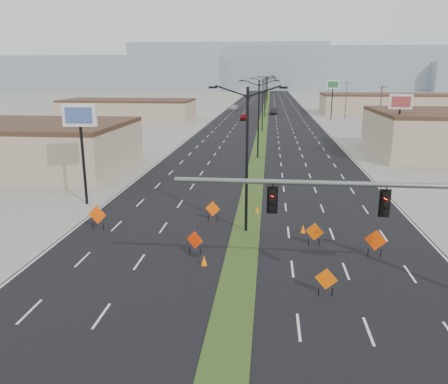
# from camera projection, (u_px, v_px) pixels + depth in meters

# --- Properties ---
(ground) EXTENTS (600.00, 600.00, 0.00)m
(ground) POSITION_uv_depth(u_px,v_px,m) (231.00, 324.00, 19.53)
(ground) COLOR gray
(ground) RESTS_ON ground
(road_surface) EXTENTS (25.00, 400.00, 0.02)m
(road_surface) POSITION_uv_depth(u_px,v_px,m) (264.00, 116.00, 115.51)
(road_surface) COLOR black
(road_surface) RESTS_ON ground
(median_strip) EXTENTS (2.00, 400.00, 0.04)m
(median_strip) POSITION_uv_depth(u_px,v_px,m) (264.00, 116.00, 115.51)
(median_strip) COLOR #304B1A
(median_strip) RESTS_ON ground
(building_sw_far) EXTENTS (30.00, 14.00, 4.50)m
(building_sw_far) POSITION_uv_depth(u_px,v_px,m) (129.00, 111.00, 103.74)
(building_sw_far) COLOR tan
(building_sw_far) RESTS_ON ground
(building_se_far) EXTENTS (44.00, 16.00, 5.00)m
(building_se_far) POSITION_uv_depth(u_px,v_px,m) (403.00, 105.00, 120.63)
(building_se_far) COLOR tan
(building_se_far) RESTS_ON ground
(mesa_west) EXTENTS (180.00, 50.00, 22.00)m
(mesa_west) POSITION_uv_depth(u_px,v_px,m) (92.00, 73.00, 297.45)
(mesa_west) COLOR #80919F
(mesa_west) RESTS_ON ground
(mesa_center) EXTENTS (220.00, 50.00, 28.00)m
(mesa_center) POSITION_uv_depth(u_px,v_px,m) (328.00, 69.00, 299.78)
(mesa_center) COLOR #80919F
(mesa_center) RESTS_ON ground
(mesa_backdrop) EXTENTS (140.00, 50.00, 32.00)m
(mesa_backdrop) POSITION_uv_depth(u_px,v_px,m) (229.00, 67.00, 325.49)
(mesa_backdrop) COLOR #80919F
(mesa_backdrop) RESTS_ON ground
(signal_mast) EXTENTS (16.30, 0.60, 8.00)m
(signal_mast) POSITION_uv_depth(u_px,v_px,m) (427.00, 214.00, 19.33)
(signal_mast) COLOR slate
(signal_mast) RESTS_ON ground
(streetlight_0) EXTENTS (5.15, 0.24, 10.02)m
(streetlight_0) POSITION_uv_depth(u_px,v_px,m) (247.00, 156.00, 29.62)
(streetlight_0) COLOR black
(streetlight_0) RESTS_ON ground
(streetlight_1) EXTENTS (5.15, 0.24, 10.02)m
(streetlight_1) POSITION_uv_depth(u_px,v_px,m) (258.00, 117.00, 56.50)
(streetlight_1) COLOR black
(streetlight_1) RESTS_ON ground
(streetlight_2) EXTENTS (5.15, 0.24, 10.02)m
(streetlight_2) POSITION_uv_depth(u_px,v_px,m) (263.00, 103.00, 83.37)
(streetlight_2) COLOR black
(streetlight_2) RESTS_ON ground
(streetlight_3) EXTENTS (5.15, 0.24, 10.02)m
(streetlight_3) POSITION_uv_depth(u_px,v_px,m) (265.00, 96.00, 110.25)
(streetlight_3) COLOR black
(streetlight_3) RESTS_ON ground
(streetlight_4) EXTENTS (5.15, 0.24, 10.02)m
(streetlight_4) POSITION_uv_depth(u_px,v_px,m) (266.00, 92.00, 137.12)
(streetlight_4) COLOR black
(streetlight_4) RESTS_ON ground
(streetlight_5) EXTENTS (5.15, 0.24, 10.02)m
(streetlight_5) POSITION_uv_depth(u_px,v_px,m) (267.00, 89.00, 164.00)
(streetlight_5) COLOR black
(streetlight_5) RESTS_ON ground
(streetlight_6) EXTENTS (5.15, 0.24, 10.02)m
(streetlight_6) POSITION_uv_depth(u_px,v_px,m) (267.00, 87.00, 190.87)
(streetlight_6) COLOR black
(streetlight_6) RESTS_ON ground
(utility_pole_1) EXTENTS (1.60, 0.20, 9.00)m
(utility_pole_1) POSITION_uv_depth(u_px,v_px,m) (380.00, 111.00, 73.88)
(utility_pole_1) COLOR #4C3823
(utility_pole_1) RESTS_ON ground
(utility_pole_2) EXTENTS (1.60, 0.20, 9.00)m
(utility_pole_2) POSITION_uv_depth(u_px,v_px,m) (346.00, 100.00, 107.47)
(utility_pole_2) COLOR #4C3823
(utility_pole_2) RESTS_ON ground
(utility_pole_3) EXTENTS (1.60, 0.20, 9.00)m
(utility_pole_3) POSITION_uv_depth(u_px,v_px,m) (328.00, 93.00, 141.07)
(utility_pole_3) COLOR #4C3823
(utility_pole_3) RESTS_ON ground
(car_left) EXTENTS (1.94, 4.60, 1.55)m
(car_left) POSITION_uv_depth(u_px,v_px,m) (244.00, 117.00, 105.51)
(car_left) COLOR maroon
(car_left) RESTS_ON ground
(car_mid) EXTENTS (1.92, 5.05, 1.64)m
(car_mid) POSITION_uv_depth(u_px,v_px,m) (273.00, 111.00, 120.44)
(car_mid) COLOR black
(car_mid) RESTS_ON ground
(car_far) EXTENTS (2.75, 5.50, 1.53)m
(car_far) POSITION_uv_depth(u_px,v_px,m) (234.00, 108.00, 133.24)
(car_far) COLOR #AAAEB4
(car_far) RESTS_ON ground
(construction_sign_0) EXTENTS (1.37, 0.24, 1.84)m
(construction_sign_0) POSITION_uv_depth(u_px,v_px,m) (97.00, 215.00, 30.98)
(construction_sign_0) COLOR #E24904
(construction_sign_0) RESTS_ON ground
(construction_sign_1) EXTENTS (1.06, 0.47, 1.51)m
(construction_sign_1) POSITION_uv_depth(u_px,v_px,m) (195.00, 241.00, 26.82)
(construction_sign_1) COLOR #FF3105
(construction_sign_1) RESTS_ON ground
(construction_sign_2) EXTENTS (1.15, 0.33, 1.57)m
(construction_sign_2) POSITION_uv_depth(u_px,v_px,m) (213.00, 210.00, 32.88)
(construction_sign_2) COLOR #FF5105
(construction_sign_2) RESTS_ON ground
(construction_sign_3) EXTENTS (1.10, 0.34, 1.51)m
(construction_sign_3) POSITION_uv_depth(u_px,v_px,m) (326.00, 280.00, 21.72)
(construction_sign_3) COLOR #E25504
(construction_sign_3) RESTS_ON ground
(construction_sign_4) EXTENTS (1.14, 0.40, 1.58)m
(construction_sign_4) POSITION_uv_depth(u_px,v_px,m) (314.00, 233.00, 28.10)
(construction_sign_4) COLOR #D74E04
(construction_sign_4) RESTS_ON ground
(construction_sign_5) EXTENTS (1.24, 0.48, 1.74)m
(construction_sign_5) POSITION_uv_depth(u_px,v_px,m) (375.00, 241.00, 26.39)
(construction_sign_5) COLOR #DA3B04
(construction_sign_5) RESTS_ON ground
(cone_0) EXTENTS (0.49, 0.49, 0.63)m
(cone_0) POSITION_uv_depth(u_px,v_px,m) (204.00, 260.00, 25.38)
(cone_0) COLOR #F56505
(cone_0) RESTS_ON ground
(cone_1) EXTENTS (0.46, 0.46, 0.61)m
(cone_1) POSITION_uv_depth(u_px,v_px,m) (303.00, 229.00, 30.60)
(cone_1) COLOR #FF5F05
(cone_1) RESTS_ON ground
(cone_2) EXTENTS (0.39, 0.39, 0.65)m
(cone_2) POSITION_uv_depth(u_px,v_px,m) (257.00, 209.00, 34.92)
(cone_2) COLOR orange
(cone_2) RESTS_ON ground
(cone_3) EXTENTS (0.37, 0.37, 0.53)m
(cone_3) POSITION_uv_depth(u_px,v_px,m) (209.00, 180.00, 44.60)
(cone_3) COLOR #EE3105
(cone_3) RESTS_ON ground
(pole_sign_west) EXTENTS (2.78, 0.62, 8.48)m
(pole_sign_west) POSITION_uv_depth(u_px,v_px,m) (80.00, 124.00, 35.76)
(pole_sign_west) COLOR black
(pole_sign_west) RESTS_ON ground
(pole_sign_east_near) EXTENTS (2.77, 0.73, 8.43)m
(pole_sign_east_near) POSITION_uv_depth(u_px,v_px,m) (400.00, 107.00, 53.73)
(pole_sign_east_near) COLOR black
(pole_sign_east_near) RESTS_ON ground
(pole_sign_east_far) EXTENTS (3.08, 0.77, 9.38)m
(pole_sign_east_far) POSITION_uv_depth(u_px,v_px,m) (333.00, 87.00, 103.97)
(pole_sign_east_far) COLOR black
(pole_sign_east_far) RESTS_ON ground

